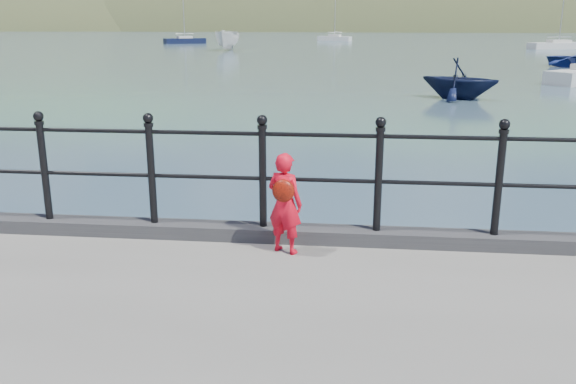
# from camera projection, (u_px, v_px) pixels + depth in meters

# --- Properties ---
(ground) EXTENTS (600.00, 600.00, 0.00)m
(ground) POSITION_uv_depth(u_px,v_px,m) (215.00, 314.00, 7.04)
(ground) COLOR #2D4251
(ground) RESTS_ON ground
(kerb) EXTENTS (60.00, 0.30, 0.15)m
(kerb) POSITION_uv_depth(u_px,v_px,m) (209.00, 230.00, 6.60)
(kerb) COLOR #28282B
(kerb) RESTS_ON quay
(railing) EXTENTS (18.11, 0.11, 1.20)m
(railing) POSITION_uv_depth(u_px,v_px,m) (206.00, 163.00, 6.39)
(railing) COLOR black
(railing) RESTS_ON kerb
(far_shore) EXTENTS (830.00, 200.00, 156.00)m
(far_shore) POSITION_uv_depth(u_px,v_px,m) (449.00, 87.00, 238.14)
(far_shore) COLOR #333A21
(far_shore) RESTS_ON ground
(child) EXTENTS (0.44, 0.38, 1.03)m
(child) POSITION_uv_depth(u_px,v_px,m) (285.00, 203.00, 6.06)
(child) COLOR red
(child) RESTS_ON quay
(launch_white) EXTENTS (2.23, 5.64, 2.16)m
(launch_white) POSITION_uv_depth(u_px,v_px,m) (228.00, 40.00, 64.55)
(launch_white) COLOR silver
(launch_white) RESTS_ON ground
(launch_navy) EXTENTS (4.19, 4.01, 1.71)m
(launch_navy) POSITION_uv_depth(u_px,v_px,m) (460.00, 79.00, 25.62)
(launch_navy) COLOR black
(launch_navy) RESTS_ON ground
(sailboat_deep) EXTENTS (5.33, 3.14, 7.71)m
(sailboat_deep) POSITION_uv_depth(u_px,v_px,m) (335.00, 39.00, 92.77)
(sailboat_deep) COLOR silver
(sailboat_deep) RESTS_ON ground
(sailboat_left) EXTENTS (5.63, 4.50, 8.02)m
(sailboat_left) POSITION_uv_depth(u_px,v_px,m) (185.00, 41.00, 83.33)
(sailboat_left) COLOR black
(sailboat_left) RESTS_ON ground
(sailboat_far) EXTENTS (7.11, 4.03, 9.74)m
(sailboat_far) POSITION_uv_depth(u_px,v_px,m) (558.00, 46.00, 68.72)
(sailboat_far) COLOR beige
(sailboat_far) RESTS_ON ground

